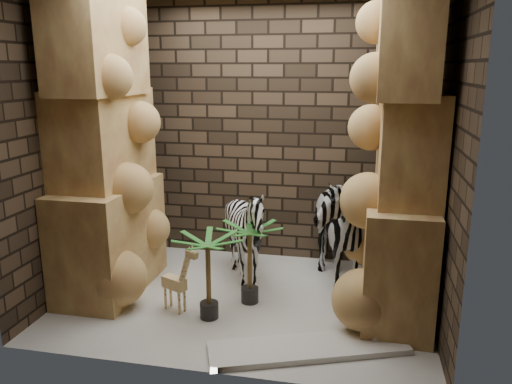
% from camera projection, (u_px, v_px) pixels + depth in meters
% --- Properties ---
extents(floor, '(3.50, 3.50, 0.00)m').
position_uv_depth(floor, '(244.00, 299.00, 4.98)').
color(floor, silver).
rests_on(floor, ground).
extents(wall_back, '(3.50, 0.00, 3.50)m').
position_uv_depth(wall_back, '(268.00, 133.00, 5.81)').
color(wall_back, black).
rests_on(wall_back, ground).
extents(wall_front, '(3.50, 0.00, 3.50)m').
position_uv_depth(wall_front, '(201.00, 178.00, 3.43)').
color(wall_front, black).
rests_on(wall_front, ground).
extents(wall_left, '(0.00, 3.00, 3.00)m').
position_uv_depth(wall_left, '(70.00, 144.00, 4.96)').
color(wall_left, black).
rests_on(wall_left, ground).
extents(wall_right, '(0.00, 3.00, 3.00)m').
position_uv_depth(wall_right, '(444.00, 156.00, 4.27)').
color(wall_right, black).
rests_on(wall_right, ground).
extents(rock_pillar_left, '(0.68, 1.30, 3.00)m').
position_uv_depth(rock_pillar_left, '(103.00, 145.00, 4.89)').
color(rock_pillar_left, '#E4C972').
rests_on(rock_pillar_left, floor).
extents(rock_pillar_right, '(0.58, 1.25, 3.00)m').
position_uv_depth(rock_pillar_right, '(403.00, 155.00, 4.34)').
color(rock_pillar_right, '#E4C972').
rests_on(rock_pillar_right, floor).
extents(zebra_right, '(1.06, 1.40, 1.47)m').
position_uv_depth(zebra_right, '(328.00, 217.00, 5.16)').
color(zebra_right, white).
rests_on(zebra_right, floor).
extents(zebra_left, '(1.14, 1.28, 0.98)m').
position_uv_depth(zebra_left, '(246.00, 238.00, 5.28)').
color(zebra_left, white).
rests_on(zebra_left, floor).
extents(giraffe_toy, '(0.38, 0.26, 0.71)m').
position_uv_depth(giraffe_toy, '(174.00, 275.00, 4.68)').
color(giraffe_toy, '#FFDC93').
rests_on(giraffe_toy, floor).
extents(palm_front, '(0.36, 0.36, 0.81)m').
position_uv_depth(palm_front, '(250.00, 263.00, 4.83)').
color(palm_front, '#216F1E').
rests_on(palm_front, floor).
extents(palm_back, '(0.36, 0.36, 0.80)m').
position_uv_depth(palm_back, '(208.00, 277.00, 4.53)').
color(palm_back, '#216F1E').
rests_on(palm_back, floor).
extents(surfboard, '(1.65, 0.94, 0.05)m').
position_uv_depth(surfboard, '(308.00, 348.00, 4.08)').
color(surfboard, silver).
rests_on(surfboard, floor).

